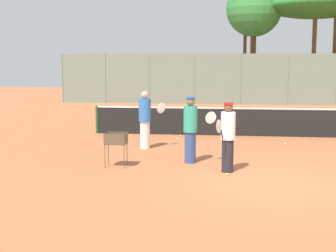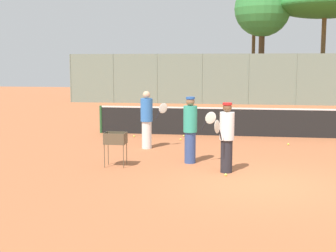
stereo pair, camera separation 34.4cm
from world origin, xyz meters
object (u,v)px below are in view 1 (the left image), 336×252
object	(u,v)px
player_red_cap	(145,119)
player_yellow_shirt	(228,136)
parked_car	(205,90)
tennis_net	(251,121)
player_white_outfit	(191,129)
ball_cart	(116,141)

from	to	relation	value
player_red_cap	player_yellow_shirt	bearing A→B (deg)	-77.41
parked_car	player_yellow_shirt	bearing A→B (deg)	-86.07
tennis_net	parked_car	distance (m)	17.96
player_white_outfit	player_red_cap	world-z (taller)	player_red_cap
player_yellow_shirt	player_red_cap	bearing A→B (deg)	-114.56
player_white_outfit	tennis_net	bearing A→B (deg)	69.14
player_red_cap	parked_car	world-z (taller)	player_red_cap
player_white_outfit	parked_car	distance (m)	22.78
tennis_net	parked_car	xyz separation A→B (m)	(-2.49, 17.79, 0.10)
player_yellow_shirt	parked_car	xyz separation A→B (m)	(-1.63, 23.74, -0.25)
player_yellow_shirt	parked_car	distance (m)	23.80
player_red_cap	parked_car	size ratio (longest dim) A/B	0.44
player_yellow_shirt	tennis_net	bearing A→B (deg)	-164.19
player_yellow_shirt	ball_cart	bearing A→B (deg)	-70.54
player_red_cap	tennis_net	bearing A→B (deg)	12.09
player_white_outfit	player_yellow_shirt	distance (m)	1.40
ball_cart	parked_car	distance (m)	23.54
player_yellow_shirt	ball_cart	world-z (taller)	player_yellow_shirt
tennis_net	player_red_cap	xyz separation A→B (m)	(-3.47, -3.00, 0.39)
tennis_net	ball_cart	xyz separation A→B (m)	(-3.77, -5.72, 0.12)
player_red_cap	parked_car	xyz separation A→B (m)	(0.97, 20.79, -0.28)
tennis_net	player_yellow_shirt	xyz separation A→B (m)	(-0.86, -5.96, 0.35)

